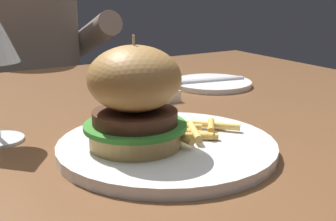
# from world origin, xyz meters

# --- Properties ---
(dining_table) EXTENTS (1.23, 0.91, 0.74)m
(dining_table) POSITION_xyz_m (0.00, 0.00, 0.65)
(dining_table) COLOR brown
(dining_table) RESTS_ON ground
(main_plate) EXTENTS (0.27, 0.27, 0.01)m
(main_plate) POSITION_xyz_m (-0.02, -0.19, 0.75)
(main_plate) COLOR white
(main_plate) RESTS_ON dining_table
(burger_sandwich) EXTENTS (0.12, 0.12, 0.13)m
(burger_sandwich) POSITION_xyz_m (-0.06, -0.18, 0.81)
(burger_sandwich) COLOR tan
(burger_sandwich) RESTS_ON main_plate
(fries_pile) EXTENTS (0.11, 0.09, 0.02)m
(fries_pile) POSITION_xyz_m (0.02, -0.19, 0.76)
(fries_pile) COLOR #E0B251
(fries_pile) RESTS_ON main_plate
(bread_plate) EXTENTS (0.16, 0.16, 0.01)m
(bread_plate) POSITION_xyz_m (0.25, 0.09, 0.74)
(bread_plate) COLOR white
(bread_plate) RESTS_ON dining_table
(table_knife) EXTENTS (0.20, 0.05, 0.01)m
(table_knife) POSITION_xyz_m (0.20, 0.10, 0.75)
(table_knife) COLOR silver
(table_knife) RESTS_ON bread_plate
(butter_dish) EXTENTS (0.07, 0.05, 0.04)m
(butter_dish) POSITION_xyz_m (0.09, 0.04, 0.75)
(butter_dish) COLOR white
(butter_dish) RESTS_ON dining_table
(diner_person) EXTENTS (0.51, 0.36, 1.18)m
(diner_person) POSITION_xyz_m (-0.00, 0.73, 0.56)
(diner_person) COLOR #282833
(diner_person) RESTS_ON ground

